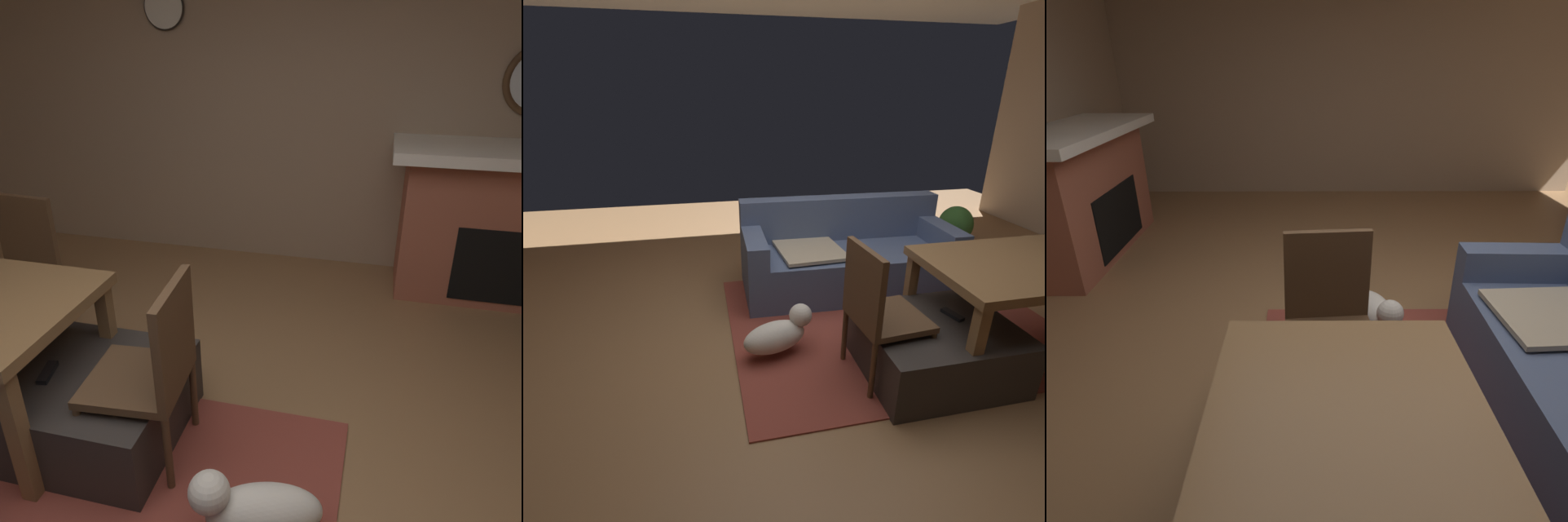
{
  "view_description": "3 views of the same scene",
  "coord_description": "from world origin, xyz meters",
  "views": [
    {
      "loc": [
        -0.65,
        1.27,
        1.9
      ],
      "look_at": [
        -0.11,
        -0.9,
        0.85
      ],
      "focal_mm": 34.28,
      "sensor_mm": 36.0,
      "label": 1
    },
    {
      "loc": [
        -0.76,
        -2.34,
        1.74
      ],
      "look_at": [
        -0.32,
        -0.29,
        0.85
      ],
      "focal_mm": 26.76,
      "sensor_mm": 36.0,
      "label": 2
    },
    {
      "loc": [
        2.13,
        -0.51,
        1.71
      ],
      "look_at": [
        0.49,
        -0.5,
        0.93
      ],
      "focal_mm": 30.03,
      "sensor_mm": 36.0,
      "label": 3
    }
  ],
  "objects": [
    {
      "name": "wall_left",
      "position": [
        -3.77,
        0.0,
        1.44
      ],
      "size": [
        0.12,
        6.17,
        2.87
      ],
      "primitive_type": "cube",
      "color": "#9E846B",
      "rests_on": "ground"
    },
    {
      "name": "tv_remote",
      "position": [
        0.82,
        -0.37,
        0.39
      ],
      "size": [
        0.09,
        0.17,
        0.02
      ],
      "primitive_type": "cube",
      "rotation": [
        0.0,
        0.0,
        0.25
      ],
      "color": "black",
      "rests_on": "ottoman_coffee_table"
    },
    {
      "name": "floor",
      "position": [
        0.0,
        0.0,
        0.0
      ],
      "size": [
        9.05,
        9.05,
        0.0
      ],
      "primitive_type": "plane",
      "color": "olive"
    },
    {
      "name": "fireplace",
      "position": [
        -1.69,
        -2.51,
        0.58
      ],
      "size": [
        1.93,
        0.76,
        1.15
      ],
      "color": "#9E5642",
      "rests_on": "ground"
    },
    {
      "name": "small_dog",
      "position": [
        -0.3,
        -0.04,
        0.18
      ],
      "size": [
        0.54,
        0.34,
        0.32
      ],
      "color": "silver",
      "rests_on": "ground"
    },
    {
      "name": "area_rug",
      "position": [
        0.68,
        0.21,
        0.01
      ],
      "size": [
        2.6,
        2.0,
        0.01
      ],
      "primitive_type": "cube",
      "color": "brown",
      "rests_on": "ground"
    },
    {
      "name": "dining_chair_west",
      "position": [
        0.26,
        -0.39,
        0.52
      ],
      "size": [
        0.47,
        0.47,
        0.93
      ],
      "color": "#513823",
      "rests_on": "ground"
    },
    {
      "name": "ottoman_coffee_table",
      "position": [
        0.68,
        -0.43,
        0.19
      ],
      "size": [
        0.95,
        0.79,
        0.38
      ],
      "primitive_type": "cube",
      "color": "#2D2826",
      "rests_on": "ground"
    }
  ]
}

